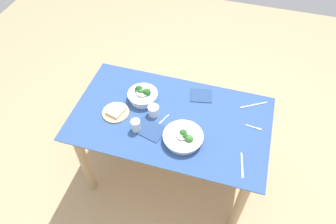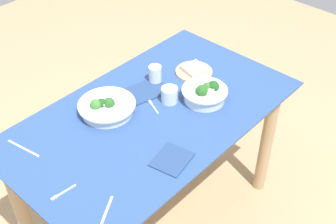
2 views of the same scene
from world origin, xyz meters
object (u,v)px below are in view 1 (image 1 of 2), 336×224
object	(u,v)px
table_knife_left	(254,105)
broccoli_bowl_near	(143,95)
fork_by_far_bowl	(254,127)
napkin_folded_upper	(149,129)
bread_side_plate	(116,112)
napkin_folded_lower	(201,95)
water_glass_center	(153,111)
water_glass_side	(136,125)
broccoli_bowl_far	(183,137)
fork_by_near_bowl	(164,120)
table_knife_right	(242,165)

from	to	relation	value
table_knife_left	broccoli_bowl_near	bearing A→B (deg)	-18.69
fork_by_far_bowl	napkin_folded_upper	size ratio (longest dim) A/B	0.53
bread_side_plate	napkin_folded_lower	size ratio (longest dim) A/B	1.21
bread_side_plate	fork_by_far_bowl	distance (m)	0.98
water_glass_center	fork_by_far_bowl	world-z (taller)	water_glass_center
water_glass_side	fork_by_far_bowl	xyz separation A→B (m)	(-0.78, -0.24, -0.04)
napkin_folded_upper	water_glass_center	bearing A→B (deg)	-83.86
napkin_folded_lower	napkin_folded_upper	bearing A→B (deg)	56.57
broccoli_bowl_near	napkin_folded_lower	xyz separation A→B (m)	(-0.41, -0.15, -0.04)
napkin_folded_lower	bread_side_plate	bearing A→B (deg)	31.67
table_knife_left	napkin_folded_lower	world-z (taller)	napkin_folded_lower
water_glass_side	table_knife_left	distance (m)	0.88
broccoli_bowl_far	napkin_folded_lower	distance (m)	0.43
water_glass_center	table_knife_left	xyz separation A→B (m)	(-0.68, -0.29, -0.04)
broccoli_bowl_far	water_glass_center	bearing A→B (deg)	-31.05
water_glass_side	napkin_folded_lower	world-z (taller)	water_glass_side
fork_by_near_bowl	napkin_folded_upper	bearing A→B (deg)	-9.40
fork_by_far_bowl	napkin_folded_upper	bearing A→B (deg)	-156.64
water_glass_side	table_knife_left	xyz separation A→B (m)	(-0.75, -0.45, -0.04)
broccoli_bowl_near	fork_by_far_bowl	size ratio (longest dim) A/B	1.99
broccoli_bowl_far	fork_by_far_bowl	bearing A→B (deg)	-151.60
water_glass_center	table_knife_left	world-z (taller)	water_glass_center
table_knife_right	water_glass_side	bearing A→B (deg)	73.86
broccoli_bowl_near	water_glass_center	world-z (taller)	broccoli_bowl_near
broccoli_bowl_near	table_knife_left	distance (m)	0.82
broccoli_bowl_far	napkin_folded_upper	bearing A→B (deg)	-4.99
fork_by_far_bowl	table_knife_left	size ratio (longest dim) A/B	0.53
table_knife_right	napkin_folded_lower	distance (m)	0.64
broccoli_bowl_far	bread_side_plate	xyz separation A→B (m)	(0.52, -0.09, -0.02)
broccoli_bowl_near	napkin_folded_upper	world-z (taller)	broccoli_bowl_near
fork_by_far_bowl	table_knife_right	size ratio (longest dim) A/B	0.61
fork_by_near_bowl	table_knife_left	distance (m)	0.67
bread_side_plate	water_glass_side	distance (m)	0.22
water_glass_center	table_knife_right	xyz separation A→B (m)	(-0.66, 0.24, -0.04)
fork_by_far_bowl	broccoli_bowl_near	bearing A→B (deg)	-176.93
table_knife_right	napkin_folded_lower	xyz separation A→B (m)	(0.38, -0.51, 0.00)
broccoli_bowl_near	table_knife_right	world-z (taller)	broccoli_bowl_near
fork_by_near_bowl	table_knife_left	bearing A→B (deg)	141.58
broccoli_bowl_far	fork_by_far_bowl	distance (m)	0.51
fork_by_far_bowl	bread_side_plate	bearing A→B (deg)	-165.59
broccoli_bowl_far	napkin_folded_upper	xyz separation A→B (m)	(0.24, -0.02, -0.03)
fork_by_near_bowl	napkin_folded_upper	world-z (taller)	napkin_folded_upper
fork_by_far_bowl	broccoli_bowl_far	bearing A→B (deg)	-145.85
broccoli_bowl_far	napkin_folded_upper	distance (m)	0.25
bread_side_plate	fork_by_near_bowl	bearing A→B (deg)	-174.05
bread_side_plate	napkin_folded_lower	xyz separation A→B (m)	(-0.55, -0.34, -0.01)
bread_side_plate	table_knife_right	distance (m)	0.94
water_glass_center	napkin_folded_lower	distance (m)	0.40
broccoli_bowl_far	bread_side_plate	distance (m)	0.53
broccoli_bowl_far	water_glass_side	bearing A→B (deg)	0.68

